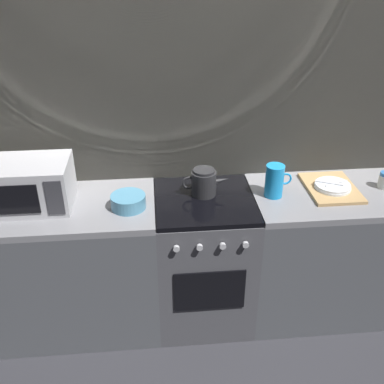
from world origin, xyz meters
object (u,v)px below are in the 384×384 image
(kettle, at_px, (203,182))
(pitcher, at_px, (275,181))
(dish_pile, at_px, (331,187))
(microwave, at_px, (30,184))
(stove_unit, at_px, (204,259))
(mixing_bowl, at_px, (128,201))

(kettle, height_order, pitcher, pitcher)
(dish_pile, bearing_deg, microwave, -179.65)
(stove_unit, height_order, dish_pile, dish_pile)
(mixing_bowl, relative_size, pitcher, 1.00)
(kettle, distance_m, dish_pile, 0.80)
(mixing_bowl, bearing_deg, kettle, 14.38)
(microwave, bearing_deg, kettle, 1.81)
(kettle, xyz_separation_m, dish_pile, (0.79, -0.02, -0.06))
(mixing_bowl, relative_size, dish_pile, 0.50)
(microwave, xyz_separation_m, pitcher, (1.42, -0.02, -0.03))
(kettle, relative_size, mixing_bowl, 1.42)
(dish_pile, bearing_deg, kettle, 178.50)
(microwave, height_order, kettle, microwave)
(stove_unit, bearing_deg, dish_pile, 2.64)
(kettle, bearing_deg, dish_pile, -1.50)
(stove_unit, relative_size, mixing_bowl, 4.50)
(pitcher, height_order, dish_pile, pitcher)
(kettle, distance_m, mixing_bowl, 0.46)
(pitcher, bearing_deg, kettle, 172.32)
(stove_unit, xyz_separation_m, microwave, (-1.00, 0.03, 0.59))
(microwave, distance_m, mixing_bowl, 0.57)
(stove_unit, xyz_separation_m, dish_pile, (0.79, 0.04, 0.47))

